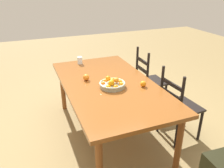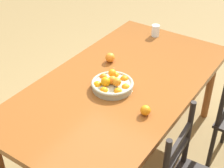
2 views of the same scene
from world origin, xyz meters
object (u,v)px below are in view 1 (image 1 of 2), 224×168
at_px(chair_near_window, 178,107).
at_px(fruit_bowl, 112,84).
at_px(dining_table, 109,88).
at_px(orange_loose_0, 86,77).
at_px(chair_by_cabinet, 149,81).
at_px(drinking_glass, 80,60).
at_px(orange_loose_1, 143,84).

bearing_deg(chair_near_window, fruit_bowl, 68.73).
bearing_deg(dining_table, orange_loose_0, -129.90).
distance_m(fruit_bowl, orange_loose_0, 0.39).
distance_m(dining_table, fruit_bowl, 0.16).
bearing_deg(dining_table, chair_by_cabinet, 118.15).
distance_m(fruit_bowl, drinking_glass, 0.97).
xyz_separation_m(dining_table, drinking_glass, (-0.84, -0.15, 0.12)).
distance_m(dining_table, chair_near_window, 0.92).
xyz_separation_m(chair_near_window, fruit_bowl, (-0.26, -0.81, 0.35)).
height_order(fruit_bowl, orange_loose_1, fruit_bowl).
relative_size(dining_table, drinking_glass, 18.50).
xyz_separation_m(orange_loose_1, drinking_glass, (-1.08, -0.50, 0.02)).
height_order(fruit_bowl, orange_loose_0, fruit_bowl).
xyz_separation_m(chair_by_cabinet, orange_loose_0, (0.26, -1.08, 0.34)).
distance_m(chair_near_window, orange_loose_0, 1.24).
relative_size(chair_near_window, orange_loose_1, 13.76).
bearing_deg(chair_by_cabinet, chair_near_window, 177.94).
height_order(chair_by_cabinet, orange_loose_1, chair_by_cabinet).
bearing_deg(chair_by_cabinet, fruit_bowl, 124.75).
height_order(dining_table, chair_near_window, chair_near_window).
bearing_deg(drinking_glass, chair_by_cabinet, 69.00).
distance_m(chair_by_cabinet, fruit_bowl, 1.08).
relative_size(chair_by_cabinet, fruit_bowl, 3.14).
bearing_deg(drinking_glass, fruit_bowl, 8.81).
bearing_deg(chair_by_cabinet, orange_loose_1, 145.20).
xyz_separation_m(dining_table, orange_loose_0, (-0.20, -0.24, 0.11)).
xyz_separation_m(fruit_bowl, orange_loose_0, (-0.31, -0.23, -0.00)).
bearing_deg(orange_loose_0, drinking_glass, 172.64).
distance_m(dining_table, chair_by_cabinet, 0.99).
height_order(orange_loose_1, drinking_glass, drinking_glass).
xyz_separation_m(chair_by_cabinet, orange_loose_1, (0.69, -0.50, 0.34)).
xyz_separation_m(orange_loose_0, drinking_glass, (-0.64, 0.08, 0.01)).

